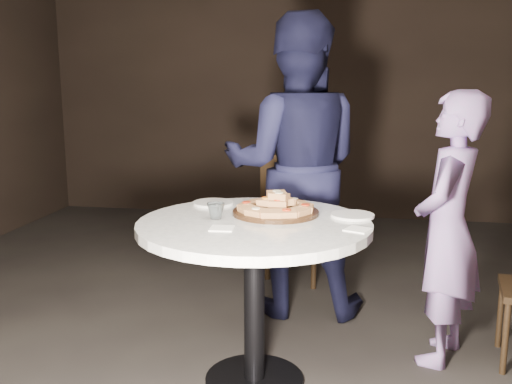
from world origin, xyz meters
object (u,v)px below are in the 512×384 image
at_px(diner_navy, 295,167).
at_px(chair_far, 296,209).
at_px(focaccia_pile, 276,204).
at_px(water_glass, 216,211).
at_px(diner_teal, 448,229).
at_px(serving_board, 276,212).
at_px(table, 254,253).

bearing_deg(diner_navy, chair_far, -90.00).
xyz_separation_m(focaccia_pile, chair_far, (-0.03, 1.36, -0.32)).
xyz_separation_m(water_glass, chair_far, (0.24, 1.51, -0.31)).
distance_m(diner_navy, diner_teal, 1.04).
bearing_deg(diner_teal, serving_board, -51.50).
height_order(serving_board, diner_navy, diner_navy).
bearing_deg(diner_navy, serving_board, 85.45).
height_order(table, chair_far, chair_far).
xyz_separation_m(serving_board, focaccia_pile, (0.00, 0.00, 0.04)).
distance_m(table, focaccia_pile, 0.27).
bearing_deg(chair_far, serving_board, 112.63).
bearing_deg(table, serving_board, 63.65).
relative_size(table, water_glass, 15.79).
relative_size(table, diner_navy, 0.70).
xyz_separation_m(table, chair_far, (0.05, 1.52, -0.12)).
bearing_deg(serving_board, chair_far, 91.14).
xyz_separation_m(chair_far, diner_teal, (0.89, -1.08, 0.16)).
distance_m(water_glass, chair_far, 1.56).
distance_m(table, diner_navy, 1.02).
relative_size(water_glass, diner_navy, 0.04).
xyz_separation_m(water_glass, diner_navy, (0.28, 0.97, 0.08)).
height_order(water_glass, diner_navy, diner_navy).
bearing_deg(water_glass, table, -3.85).
xyz_separation_m(serving_board, diner_teal, (0.87, 0.28, -0.12)).
distance_m(water_glass, diner_teal, 1.22).
xyz_separation_m(table, water_glass, (-0.19, 0.01, 0.19)).
distance_m(table, water_glass, 0.27).
bearing_deg(diner_navy, water_glass, 70.24).
height_order(chair_far, diner_teal, diner_teal).
bearing_deg(focaccia_pile, water_glass, -151.27).
height_order(focaccia_pile, water_glass, focaccia_pile).
bearing_deg(table, chair_far, 88.03).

